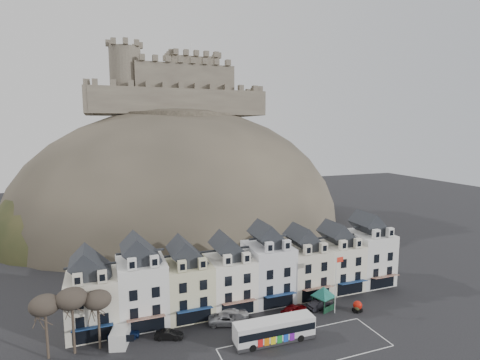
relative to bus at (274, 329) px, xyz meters
name	(u,v)px	position (x,y,z in m)	size (l,w,h in m)	color
ground	(297,356)	(1.21, -3.95, -1.73)	(300.00, 300.00, 0.00)	black
coach_bay_markings	(306,347)	(3.21, -2.70, -1.73)	(22.00, 7.50, 0.01)	silver
townhouse_terrace	(250,270)	(1.36, 12.02, 3.57)	(54.40, 9.35, 11.80)	beige
castle_hill	(186,224)	(2.46, 65.00, -1.62)	(100.00, 76.00, 68.00)	#333028
castle	(176,88)	(1.72, 71.98, 38.47)	(50.20, 22.20, 22.00)	brown
tree_left_far	(45,306)	(-27.79, 6.55, 5.17)	(3.61, 3.61, 8.24)	#31291F
tree_left_mid	(71,299)	(-24.79, 6.55, 5.52)	(3.78, 3.78, 8.64)	#31291F
tree_left_near	(98,300)	(-21.79, 6.55, 4.83)	(3.43, 3.43, 7.84)	#31291F
bus	(274,329)	(0.00, 0.00, 0.00)	(11.13, 2.89, 3.12)	#262628
bus_shelter	(323,292)	(11.16, 5.44, 1.14)	(5.55, 5.55, 3.70)	black
red_buoy	(358,306)	(15.72, 2.87, -0.86)	(1.37, 1.37, 1.70)	black
flagpole	(336,281)	(12.20, 3.68, 3.50)	(1.33, 0.15, 9.16)	silver
white_van	(121,334)	(-19.14, 7.08, -0.64)	(3.26, 5.13, 2.17)	silver
planter_west	(357,309)	(15.45, 2.62, -1.18)	(1.23, 0.79, 1.13)	black
planter_east	(359,308)	(16.08, 3.05, -1.30)	(0.98, 0.71, 0.88)	black
car_navy	(124,333)	(-18.79, 7.85, -1.01)	(1.70, 4.22, 1.44)	#0E1E47
car_black	(169,335)	(-13.07, 5.55, -1.10)	(1.32, 3.77, 1.24)	black
car_silver	(228,319)	(-4.39, 6.39, -0.95)	(2.56, 5.47, 1.55)	#95969C
car_white	(232,313)	(-3.19, 8.05, -0.97)	(2.12, 5.20, 1.51)	silver
car_maroon	(294,309)	(6.01, 5.55, -0.94)	(1.85, 4.60, 1.57)	#4F0407
car_charcoal	(320,304)	(10.84, 5.71, -1.01)	(1.52, 4.36, 1.44)	black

